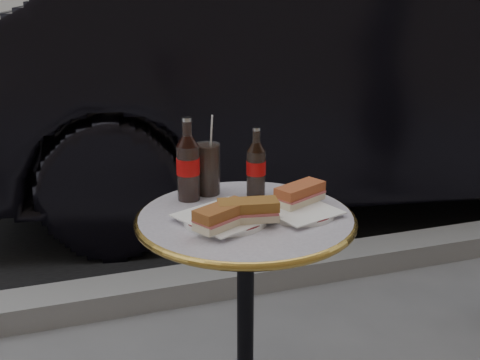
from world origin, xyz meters
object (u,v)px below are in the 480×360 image
object	(u,v)px
cola_bottle_right	(256,162)
parked_car	(345,75)
plate_right	(300,213)
cola_bottle_left	(188,159)
bistro_table	(245,329)
plate_left	(225,219)
cola_glass	(207,169)

from	to	relation	value
cola_bottle_right	parked_car	bearing A→B (deg)	54.86
cola_bottle_right	parked_car	world-z (taller)	parked_car
plate_right	cola_bottle_right	size ratio (longest dim) A/B	0.90
cola_bottle_left	cola_bottle_right	world-z (taller)	cola_bottle_left
bistro_table	plate_left	bearing A→B (deg)	-158.62
cola_bottle_left	cola_bottle_right	bearing A→B (deg)	-8.85
plate_right	cola_bottle_right	distance (m)	0.22
bistro_table	plate_left	distance (m)	0.38
bistro_table	cola_bottle_left	bearing A→B (deg)	124.21
plate_right	cola_bottle_left	size ratio (longest dim) A/B	0.77
parked_car	bistro_table	bearing A→B (deg)	154.17
plate_left	cola_glass	world-z (taller)	cola_glass
cola_bottle_left	cola_bottle_right	size ratio (longest dim) A/B	1.18
plate_right	cola_bottle_right	world-z (taller)	cola_bottle_right
plate_left	cola_bottle_left	xyz separation A→B (m)	(-0.05, 0.20, 0.12)
cola_bottle_left	parked_car	xyz separation A→B (m)	(1.46, 1.75, -0.06)
cola_bottle_left	parked_car	size ratio (longest dim) A/B	0.05
cola_glass	cola_bottle_right	bearing A→B (deg)	-25.50
plate_left	cola_bottle_right	size ratio (longest dim) A/B	1.08
plate_right	parked_car	distance (m)	2.30
plate_right	plate_left	bearing A→B (deg)	175.14
plate_left	cola_bottle_right	world-z (taller)	cola_bottle_right
bistro_table	cola_glass	bearing A→B (deg)	103.84
bistro_table	plate_right	world-z (taller)	plate_right
bistro_table	plate_right	xyz separation A→B (m)	(0.15, -0.04, 0.37)
parked_car	cola_glass	bearing A→B (deg)	149.98
cola_bottle_left	cola_glass	size ratio (longest dim) A/B	1.57
cola_bottle_left	cola_bottle_right	distance (m)	0.21
plate_left	parked_car	size ratio (longest dim) A/B	0.05
bistro_table	plate_right	distance (m)	0.40
bistro_table	parked_car	size ratio (longest dim) A/B	0.15
plate_left	plate_right	size ratio (longest dim) A/B	1.20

